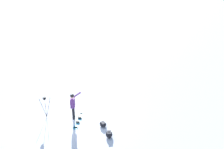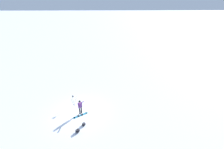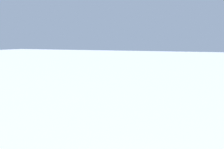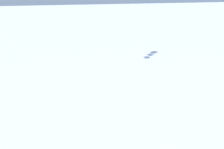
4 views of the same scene
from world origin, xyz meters
The scene contains 0 objects.
Camera 4 is at (-4.39, 5.85, 9.75)m, focal length 36.41 mm.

